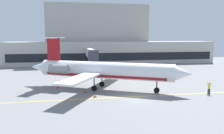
% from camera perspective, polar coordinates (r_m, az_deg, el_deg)
% --- Properties ---
extents(ground, '(120.00, 120.00, 0.11)m').
position_cam_1_polar(ground, '(33.96, 5.69, -7.75)').
color(ground, slate).
extents(terminal_building, '(69.12, 12.50, 19.87)m').
position_cam_1_polar(terminal_building, '(79.18, -1.28, 6.37)').
color(terminal_building, '#B7B2A8').
rests_on(terminal_building, ground).
extents(jet_bridge_west, '(2.40, 17.06, 5.73)m').
position_cam_1_polar(jet_bridge_west, '(62.61, -5.33, 3.30)').
color(jet_bridge_west, silver).
rests_on(jet_bridge_west, ground).
extents(regional_jet, '(26.47, 21.31, 8.82)m').
position_cam_1_polar(regional_jet, '(38.91, -2.62, -0.80)').
color(regional_jet, white).
rests_on(regional_jet, ground).
extents(baggage_tug, '(4.00, 3.88, 1.99)m').
position_cam_1_polar(baggage_tug, '(59.08, -8.75, -0.36)').
color(baggage_tug, '#1E4CB2').
rests_on(baggage_tug, ground).
extents(pushback_tractor, '(3.48, 1.96, 2.05)m').
position_cam_1_polar(pushback_tractor, '(61.72, -13.04, -0.11)').
color(pushback_tractor, silver).
rests_on(pushback_tractor, ground).
extents(belt_loader, '(3.68, 4.21, 1.82)m').
position_cam_1_polar(belt_loader, '(61.96, 8.06, -0.04)').
color(belt_loader, '#19389E').
rests_on(belt_loader, ground).
extents(marshaller, '(0.73, 0.55, 1.93)m').
position_cam_1_polar(marshaller, '(38.76, 23.01, -4.83)').
color(marshaller, '#191E33').
rests_on(marshaller, ground).
extents(safety_cone_alpha, '(0.47, 0.47, 0.55)m').
position_cam_1_polar(safety_cone_alpha, '(47.77, -11.13, -3.05)').
color(safety_cone_alpha, orange).
rests_on(safety_cone_alpha, ground).
extents(safety_cone_bravo, '(0.47, 0.47, 0.55)m').
position_cam_1_polar(safety_cone_bravo, '(37.30, -6.68, -5.91)').
color(safety_cone_bravo, orange).
rests_on(safety_cone_bravo, ground).
extents(safety_cone_charlie, '(0.47, 0.47, 0.55)m').
position_cam_1_polar(safety_cone_charlie, '(34.22, -4.25, -7.10)').
color(safety_cone_charlie, orange).
rests_on(safety_cone_charlie, ground).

